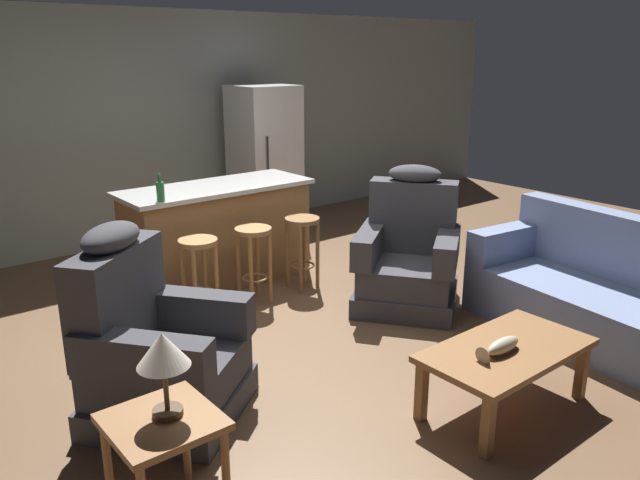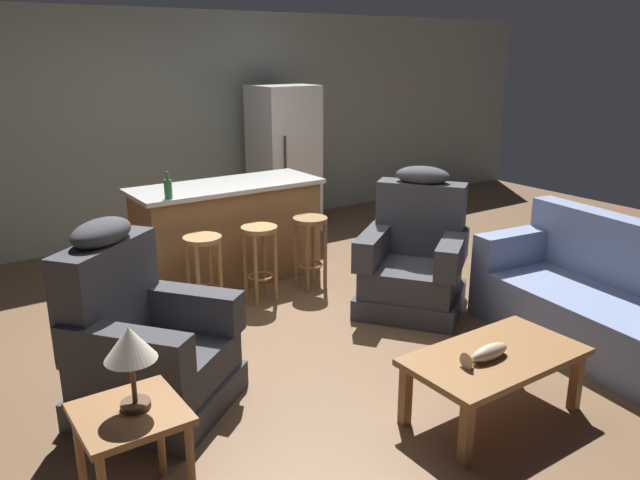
{
  "view_description": "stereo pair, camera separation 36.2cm",
  "coord_description": "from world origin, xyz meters",
  "px_view_note": "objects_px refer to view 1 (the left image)",
  "views": [
    {
      "loc": [
        -2.83,
        -3.66,
        2.16
      ],
      "look_at": [
        0.07,
        -0.1,
        0.75
      ],
      "focal_mm": 35.0,
      "sensor_mm": 36.0,
      "label": 1
    },
    {
      "loc": [
        -2.54,
        -3.88,
        2.16
      ],
      "look_at": [
        0.07,
        -0.1,
        0.75
      ],
      "focal_mm": 35.0,
      "sensor_mm": 36.0,
      "label": 2
    }
  ],
  "objects_px": {
    "couch": "(599,295)",
    "bar_stool_middle": "(254,251)",
    "table_lamp": "(163,354)",
    "bar_stool_right": "(302,240)",
    "bottle_tall_green": "(160,191)",
    "coffee_table": "(506,355)",
    "fish_figurine": "(500,348)",
    "recliner_near_lamp": "(155,351)",
    "recliner_near_island": "(408,258)",
    "kitchen_island": "(218,234)",
    "refrigerator": "(265,160)",
    "bar_stool_left": "(199,264)",
    "end_table": "(164,437)"
  },
  "relations": [
    {
      "from": "end_table",
      "to": "bar_stool_left",
      "type": "bearing_deg",
      "value": 57.6
    },
    {
      "from": "couch",
      "to": "bottle_tall_green",
      "type": "height_order",
      "value": "bottle_tall_green"
    },
    {
      "from": "fish_figurine",
      "to": "recliner_near_lamp",
      "type": "bearing_deg",
      "value": 139.78
    },
    {
      "from": "coffee_table",
      "to": "bar_stool_right",
      "type": "distance_m",
      "value": 2.46
    },
    {
      "from": "bar_stool_left",
      "to": "refrigerator",
      "type": "xyz_separation_m",
      "value": [
        1.91,
        1.83,
        0.41
      ]
    },
    {
      "from": "couch",
      "to": "bar_stool_middle",
      "type": "xyz_separation_m",
      "value": [
        -1.67,
        2.27,
        0.13
      ]
    },
    {
      "from": "coffee_table",
      "to": "bottle_tall_green",
      "type": "xyz_separation_m",
      "value": [
        -0.9,
        2.8,
        0.67
      ]
    },
    {
      "from": "fish_figurine",
      "to": "recliner_near_lamp",
      "type": "distance_m",
      "value": 2.06
    },
    {
      "from": "recliner_near_island",
      "to": "bottle_tall_green",
      "type": "xyz_separation_m",
      "value": [
        -1.69,
        1.24,
        0.61
      ]
    },
    {
      "from": "bottle_tall_green",
      "to": "fish_figurine",
      "type": "bearing_deg",
      "value": -74.47
    },
    {
      "from": "recliner_near_island",
      "to": "kitchen_island",
      "type": "bearing_deg",
      "value": -92.43
    },
    {
      "from": "coffee_table",
      "to": "kitchen_island",
      "type": "distance_m",
      "value": 3.08
    },
    {
      "from": "end_table",
      "to": "bar_stool_middle",
      "type": "distance_m",
      "value": 2.73
    },
    {
      "from": "bar_stool_middle",
      "to": "refrigerator",
      "type": "bearing_deg",
      "value": 53.07
    },
    {
      "from": "coffee_table",
      "to": "bar_stool_middle",
      "type": "bearing_deg",
      "value": 95.6
    },
    {
      "from": "couch",
      "to": "bar_stool_middle",
      "type": "bearing_deg",
      "value": -46.83
    },
    {
      "from": "bar_stool_middle",
      "to": "bottle_tall_green",
      "type": "xyz_separation_m",
      "value": [
        -0.66,
        0.36,
        0.57
      ]
    },
    {
      "from": "kitchen_island",
      "to": "coffee_table",
      "type": "bearing_deg",
      "value": -85.77
    },
    {
      "from": "coffee_table",
      "to": "bar_stool_right",
      "type": "xyz_separation_m",
      "value": [
        0.3,
        2.44,
        0.11
      ]
    },
    {
      "from": "refrigerator",
      "to": "table_lamp",
      "type": "bearing_deg",
      "value": -129.43
    },
    {
      "from": "coffee_table",
      "to": "table_lamp",
      "type": "distance_m",
      "value": 2.13
    },
    {
      "from": "bar_stool_middle",
      "to": "bar_stool_right",
      "type": "xyz_separation_m",
      "value": [
        0.54,
        0.0,
        0.0
      ]
    },
    {
      "from": "fish_figurine",
      "to": "kitchen_island",
      "type": "height_order",
      "value": "kitchen_island"
    },
    {
      "from": "coffee_table",
      "to": "bottle_tall_green",
      "type": "relative_size",
      "value": 4.77
    },
    {
      "from": "end_table",
      "to": "refrigerator",
      "type": "relative_size",
      "value": 0.32
    },
    {
      "from": "couch",
      "to": "coffee_table",
      "type": "bearing_deg",
      "value": 13.33
    },
    {
      "from": "bar_stool_left",
      "to": "bottle_tall_green",
      "type": "height_order",
      "value": "bottle_tall_green"
    },
    {
      "from": "fish_figurine",
      "to": "recliner_near_island",
      "type": "relative_size",
      "value": 0.28
    },
    {
      "from": "bar_stool_right",
      "to": "bottle_tall_green",
      "type": "relative_size",
      "value": 2.95
    },
    {
      "from": "recliner_near_island",
      "to": "table_lamp",
      "type": "height_order",
      "value": "recliner_near_island"
    },
    {
      "from": "end_table",
      "to": "refrigerator",
      "type": "distance_m",
      "value": 5.03
    },
    {
      "from": "couch",
      "to": "bar_stool_right",
      "type": "xyz_separation_m",
      "value": [
        -1.13,
        2.27,
        0.13
      ]
    },
    {
      "from": "couch",
      "to": "bar_stool_left",
      "type": "xyz_separation_m",
      "value": [
        -2.21,
        2.27,
        0.13
      ]
    },
    {
      "from": "coffee_table",
      "to": "bar_stool_left",
      "type": "distance_m",
      "value": 2.56
    },
    {
      "from": "table_lamp",
      "to": "refrigerator",
      "type": "xyz_separation_m",
      "value": [
        3.16,
        3.85,
        0.01
      ]
    },
    {
      "from": "recliner_near_island",
      "to": "bar_stool_right",
      "type": "distance_m",
      "value": 1.01
    },
    {
      "from": "recliner_near_island",
      "to": "table_lamp",
      "type": "relative_size",
      "value": 2.93
    },
    {
      "from": "table_lamp",
      "to": "couch",
      "type": "bearing_deg",
      "value": -4.23
    },
    {
      "from": "coffee_table",
      "to": "refrigerator",
      "type": "height_order",
      "value": "refrigerator"
    },
    {
      "from": "fish_figurine",
      "to": "bar_stool_middle",
      "type": "bearing_deg",
      "value": 92.84
    },
    {
      "from": "kitchen_island",
      "to": "refrigerator",
      "type": "bearing_deg",
      "value": 41.35
    },
    {
      "from": "recliner_near_lamp",
      "to": "kitchen_island",
      "type": "height_order",
      "value": "recliner_near_lamp"
    },
    {
      "from": "bar_stool_middle",
      "to": "bottle_tall_green",
      "type": "distance_m",
      "value": 0.94
    },
    {
      "from": "coffee_table",
      "to": "bar_stool_middle",
      "type": "xyz_separation_m",
      "value": [
        -0.24,
        2.44,
        0.11
      ]
    },
    {
      "from": "end_table",
      "to": "fish_figurine",
      "type": "bearing_deg",
      "value": -12.52
    },
    {
      "from": "end_table",
      "to": "bar_stool_right",
      "type": "height_order",
      "value": "bar_stool_right"
    },
    {
      "from": "fish_figurine",
      "to": "recliner_near_lamp",
      "type": "height_order",
      "value": "recliner_near_lamp"
    },
    {
      "from": "recliner_near_island",
      "to": "coffee_table",
      "type": "bearing_deg",
      "value": 26.99
    },
    {
      "from": "couch",
      "to": "bottle_tall_green",
      "type": "distance_m",
      "value": 3.59
    },
    {
      "from": "coffee_table",
      "to": "end_table",
      "type": "distance_m",
      "value": 2.1
    }
  ]
}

